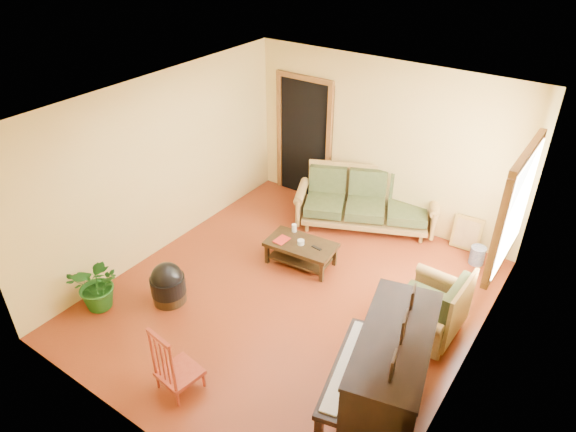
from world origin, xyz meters
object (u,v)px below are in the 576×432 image
Objects in this scene: armchair at (428,303)px; potted_plant at (98,284)px; red_chair at (177,358)px; ceramic_crock at (477,255)px; sofa at (366,201)px; coffee_table at (301,253)px; piano at (389,386)px; footstool at (168,287)px.

armchair is 4.08m from potted_plant.
ceramic_crock is (1.92, 4.05, -0.30)m from red_chair.
potted_plant is (-1.88, -3.66, -0.10)m from sofa.
armchair is at bearing -8.38° from coffee_table.
red_chair is at bearing -172.53° from piano.
sofa is 3.33m from footstool.
potted_plant is (-3.79, -0.41, -0.28)m from piano.
potted_plant is (-1.60, -2.23, 0.18)m from coffee_table.
red_chair is at bearing -126.54° from armchair.
coffee_table is 2.03m from armchair.
sofa is at bearing 62.88° from potted_plant.
coffee_table is 2.88m from piano.
armchair is at bearing -69.37° from sofa.
potted_plant is (-3.59, -1.94, -0.10)m from armchair.
ceramic_crock is (1.81, 0.04, -0.32)m from sofa.
sofa is 1.84m from ceramic_crock.
sofa is 2.43m from armchair.
piano is at bearing -88.18° from ceramic_crock.
piano is 3.32m from ceramic_crock.
red_chair is 1.19× the size of potted_plant.
footstool is (-0.97, -1.65, 0.04)m from coffee_table.
piano reaches higher than armchair.
piano is 5.36× the size of ceramic_crock.
armchair is (1.71, -1.72, 0.00)m from sofa.
sofa reaches higher than ceramic_crock.
potted_plant is (-0.63, -0.58, 0.15)m from footstool.
sofa is at bearing 95.99° from red_chair.
footstool is at bearing -120.47° from coffee_table.
ceramic_crock is at bearing 35.14° from coffee_table.
sofa reaches higher than potted_plant.
potted_plant is at bearing 176.37° from red_chair.
piano is at bearing -2.99° from footstool.
piano reaches higher than ceramic_crock.
red_chair reaches higher than potted_plant.
coffee_table is at bearing 59.53° from footstool.
red_chair is at bearing -115.81° from sofa.
red_chair reaches higher than coffee_table.
armchair is 3.40× the size of ceramic_crock.
coffee_table is 1.35× the size of potted_plant.
coffee_table is at bearing 54.39° from potted_plant.
coffee_table is 1.92m from footstool.
red_chair is 1.80m from potted_plant.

